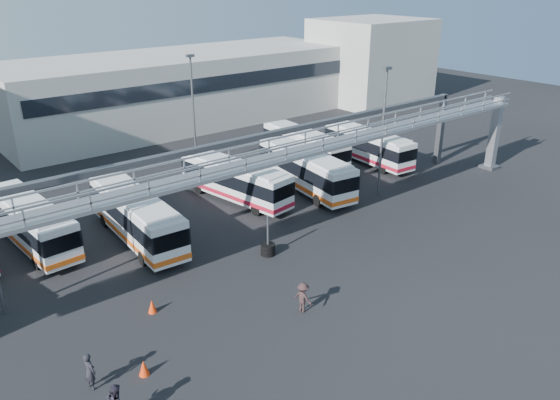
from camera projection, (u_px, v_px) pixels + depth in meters
ground at (330, 277)px, 32.25m from camera, size 140.00×140.00×0.00m
gantry at (269, 164)px, 34.36m from camera, size 51.40×5.15×7.10m
warehouse at (184, 88)px, 65.00m from camera, size 42.00×14.00×8.00m
building_right at (371, 61)px, 75.16m from camera, size 14.00×12.00×11.00m
light_pole_mid at (383, 126)px, 42.04m from camera, size 0.70×0.35×10.21m
light_pole_back at (193, 106)px, 48.20m from camera, size 0.70×0.35×10.21m
bus_2 at (30, 221)px, 35.33m from camera, size 3.16×10.51×3.15m
bus_3 at (136, 216)px, 35.98m from camera, size 3.04×10.88×3.27m
bus_5 at (235, 180)px, 42.51m from camera, size 3.99×10.49×3.11m
bus_6 at (305, 169)px, 44.55m from camera, size 3.95×11.12×3.31m
bus_7 at (305, 146)px, 50.67m from camera, size 3.19×10.56×3.16m
bus_8 at (368, 145)px, 51.17m from camera, size 3.10×10.20×3.05m
pedestrian_a at (90, 371)px, 23.28m from camera, size 0.57×0.73×1.78m
pedestrian_c at (303, 297)px, 28.64m from camera, size 0.82×1.19×1.70m
cone_left at (144, 368)px, 24.24m from camera, size 0.54×0.54×0.76m
cone_right at (152, 306)px, 28.74m from camera, size 0.55×0.55×0.73m
tire_stack at (268, 248)px, 34.63m from camera, size 0.93×0.93×2.67m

